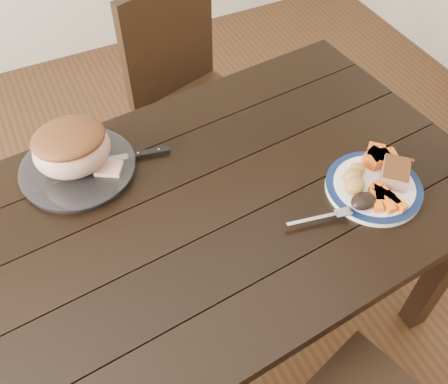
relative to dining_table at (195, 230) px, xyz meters
name	(u,v)px	position (x,y,z in m)	size (l,w,h in m)	color
ground	(203,332)	(0.00, 0.00, -0.66)	(4.00, 4.00, 0.00)	#472B16
dining_table	(195,230)	(0.00, 0.00, 0.00)	(1.68, 1.05, 0.75)	black
chair_far	(190,91)	(0.29, 0.73, -0.13)	(0.53, 0.53, 0.93)	black
dinner_plate	(373,188)	(0.47, -0.15, 0.10)	(0.26, 0.26, 0.02)	white
plate_rim	(374,185)	(0.47, -0.15, 0.11)	(0.26, 0.26, 0.02)	#0C1C3F
serving_platter	(78,169)	(-0.24, 0.27, 0.10)	(0.31, 0.31, 0.02)	white
pork_slice	(395,174)	(0.53, -0.16, 0.13)	(0.09, 0.07, 0.04)	tan
roasted_potatoes	(354,179)	(0.42, -0.13, 0.14)	(0.09, 0.09, 0.05)	gold
carrot_batons	(384,198)	(0.46, -0.21, 0.12)	(0.08, 0.12, 0.02)	orange
pumpkin_wedges	(378,158)	(0.53, -0.09, 0.13)	(0.09, 0.09, 0.04)	orange
dark_mushroom	(363,201)	(0.40, -0.20, 0.13)	(0.07, 0.05, 0.03)	black
fork	(324,217)	(0.29, -0.18, 0.11)	(0.18, 0.05, 0.00)	silver
roast_joint	(72,149)	(-0.24, 0.27, 0.18)	(0.21, 0.18, 0.14)	tan
cut_slice	(109,169)	(-0.16, 0.21, 0.12)	(0.07, 0.06, 0.02)	tan
carving_knife	(135,156)	(-0.07, 0.25, 0.10)	(0.32, 0.08, 0.01)	silver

